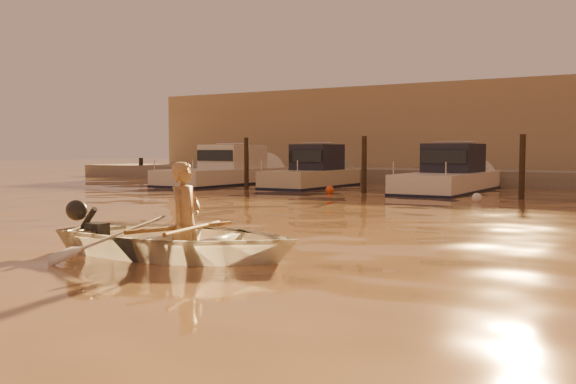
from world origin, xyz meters
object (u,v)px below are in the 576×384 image
Objects in this scene: moored_boat_1 at (311,172)px; moored_boat_2 at (448,175)px; moored_boat_0 at (224,170)px; dinghy at (180,238)px; person at (185,220)px.

moored_boat_2 is at bearing 0.00° from moored_boat_1.
moored_boat_0 and moored_boat_1 have the same top height.
dinghy is at bearing -55.32° from moored_boat_0.
moored_boat_2 reaches higher than person.
moored_boat_1 is (4.40, 0.00, 0.00)m from moored_boat_0.
moored_boat_0 is 4.40m from moored_boat_1.
moored_boat_1 is at bearing 16.06° from dinghy.
moored_boat_0 is at bearing 28.45° from person.
person is (0.10, 0.01, 0.26)m from dinghy.
moored_boat_2 is at bearing 0.00° from moored_boat_0.
moored_boat_0 is 10.06m from moored_boat_2.
person is 0.22× the size of moored_boat_2.
moored_boat_2 is at bearing -3.07° from dinghy.
moored_boat_1 is at bearing 16.38° from person.
moored_boat_0 is at bearing 28.19° from dinghy.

